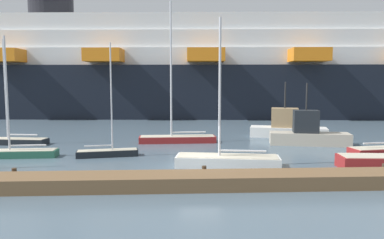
{
  "coord_description": "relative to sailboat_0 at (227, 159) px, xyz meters",
  "views": [
    {
      "loc": [
        -1.58,
        -21.14,
        5.11
      ],
      "look_at": [
        0.0,
        9.49,
        2.02
      ],
      "focal_mm": 34.01,
      "sensor_mm": 36.0,
      "label": 1
    }
  ],
  "objects": [
    {
      "name": "ground_plane",
      "position": [
        -1.71,
        -0.58,
        -0.46
      ],
      "size": [
        600.0,
        600.0,
        0.0
      ],
      "primitive_type": "plane",
      "color": "slate"
    },
    {
      "name": "dock_pier",
      "position": [
        -1.71,
        -4.38,
        -0.11
      ],
      "size": [
        24.04,
        2.14,
        0.83
      ],
      "color": "brown",
      "rests_on": "ground_plane"
    },
    {
      "name": "sailboat_0",
      "position": [
        0.0,
        0.0,
        0.0
      ],
      "size": [
        6.49,
        2.74,
        8.98
      ],
      "rotation": [
        0.0,
        0.0,
        2.98
      ],
      "color": "white",
      "rests_on": "ground_plane"
    },
    {
      "name": "sailboat_1",
      "position": [
        -16.68,
        9.01,
        -0.03
      ],
      "size": [
        5.83,
        2.08,
        8.67
      ],
      "rotation": [
        0.0,
        0.0,
        3.0
      ],
      "color": "black",
      "rests_on": "ground_plane"
    },
    {
      "name": "sailboat_2",
      "position": [
        -2.96,
        9.31,
        0.1
      ],
      "size": [
        6.6,
        1.75,
        11.9
      ],
      "rotation": [
        0.0,
        0.0,
        3.17
      ],
      "color": "maroon",
      "rests_on": "ground_plane"
    },
    {
      "name": "sailboat_4",
      "position": [
        -7.88,
        3.52,
        -0.07
      ],
      "size": [
        4.3,
        1.65,
        7.84
      ],
      "rotation": [
        0.0,
        0.0,
        0.17
      ],
      "color": "black",
      "rests_on": "ground_plane"
    },
    {
      "name": "sailboat_5",
      "position": [
        -14.13,
        3.56,
        -0.04
      ],
      "size": [
        5.48,
        1.43,
        8.26
      ],
      "rotation": [
        0.0,
        0.0,
        3.18
      ],
      "color": "#2D6B51",
      "rests_on": "ground_plane"
    },
    {
      "name": "fishing_boat_0",
      "position": [
        7.87,
        7.54,
        0.49
      ],
      "size": [
        6.63,
        3.08,
        5.11
      ],
      "rotation": [
        0.0,
        0.0,
        2.93
      ],
      "color": "#BCB29E",
      "rests_on": "ground_plane"
    },
    {
      "name": "fishing_boat_1",
      "position": [
        7.45,
        11.93,
        0.48
      ],
      "size": [
        7.33,
        3.91,
        5.21
      ],
      "rotation": [
        0.0,
        0.0,
        2.87
      ],
      "color": "white",
      "rests_on": "ground_plane"
    },
    {
      "name": "cruise_ship",
      "position": [
        1.64,
        37.85,
        6.5
      ],
      "size": [
        139.45,
        29.82,
        22.01
      ],
      "rotation": [
        0.0,
        0.0,
        -0.07
      ],
      "color": "black",
      "rests_on": "ground_plane"
    }
  ]
}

